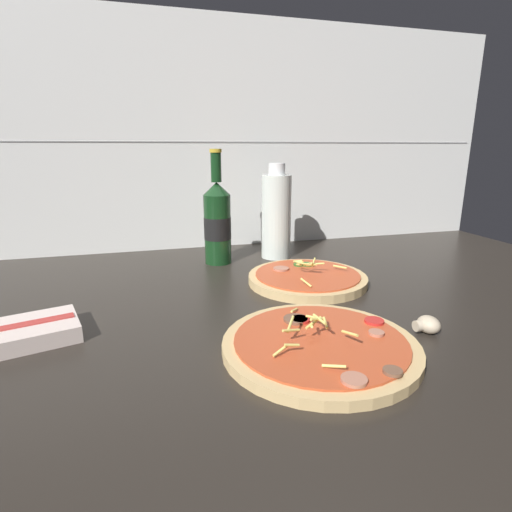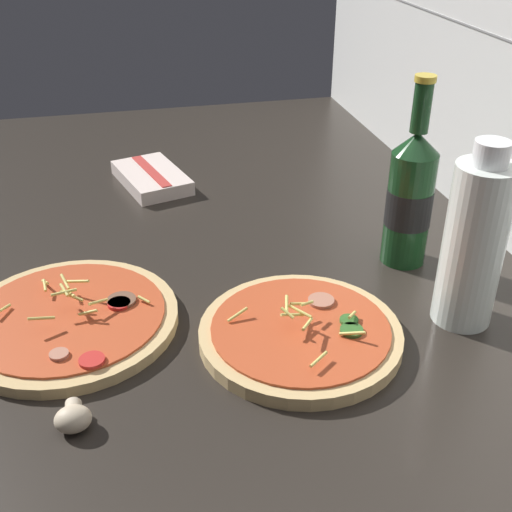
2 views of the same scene
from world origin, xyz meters
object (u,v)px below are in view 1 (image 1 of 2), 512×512
beer_bottle (217,222)px  dish_towel (15,335)px  pizza_near (320,345)px  oil_bottle (276,215)px  mushroom_left (427,325)px  pizza_far (307,278)px

beer_bottle → dish_towel: bearing=-136.9°
pizza_near → oil_bottle: oil_bottle is taller
pizza_near → beer_bottle: beer_bottle is taller
mushroom_left → dish_towel: (-57.06, 12.55, -0.05)cm
dish_towel → pizza_far: bearing=14.8°
pizza_far → pizza_near: bearing=-109.0°
beer_bottle → pizza_far: bearing=-52.9°
oil_bottle → dish_towel: bearing=-145.9°
pizza_near → pizza_far: bearing=71.0°
oil_bottle → mushroom_left: 47.29cm
mushroom_left → dish_towel: size_ratio=0.21×
pizza_far → oil_bottle: bearing=89.8°
oil_bottle → dish_towel: 59.70cm
mushroom_left → pizza_far: bearing=108.1°
beer_bottle → dish_towel: beer_bottle is taller
pizza_near → dish_towel: size_ratio=1.44×
pizza_near → pizza_far: pizza_near is taller
mushroom_left → dish_towel: 58.42cm
pizza_near → pizza_far: (9.01, 26.20, 0.11)cm
pizza_near → dish_towel: 41.92cm
pizza_near → mushroom_left: (17.32, 0.80, 0.41)cm
oil_bottle → mushroom_left: bearing=-79.8°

